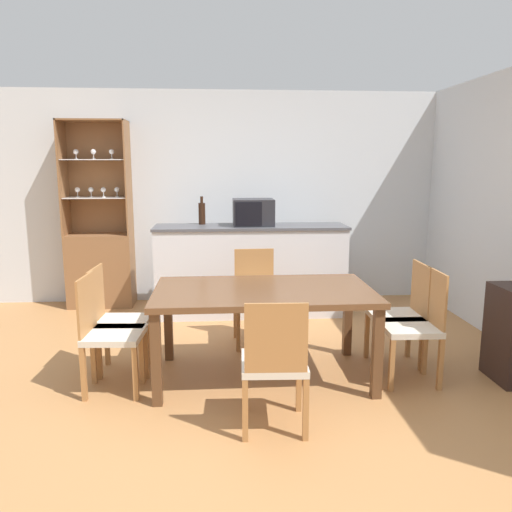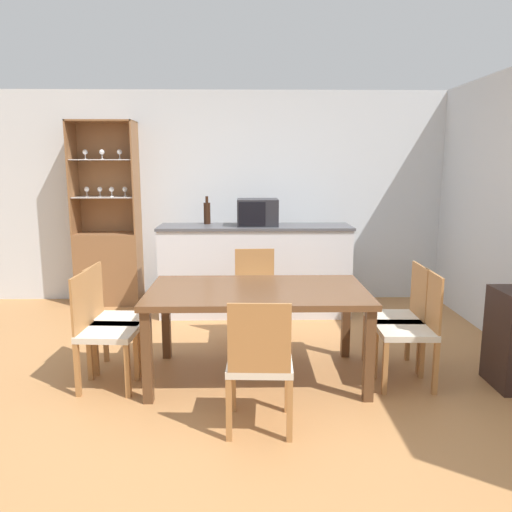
{
  "view_description": "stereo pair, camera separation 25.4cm",
  "coord_description": "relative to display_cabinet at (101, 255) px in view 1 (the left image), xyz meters",
  "views": [
    {
      "loc": [
        -0.1,
        -3.55,
        1.68
      ],
      "look_at": [
        0.23,
        1.07,
        0.83
      ],
      "focal_mm": 35.0,
      "sensor_mm": 36.0,
      "label": 1
    },
    {
      "loc": [
        0.15,
        -3.56,
        1.68
      ],
      "look_at": [
        0.23,
        1.07,
        0.83
      ],
      "focal_mm": 35.0,
      "sensor_mm": 36.0,
      "label": 2
    }
  ],
  "objects": [
    {
      "name": "microwave",
      "position": [
        1.79,
        -0.48,
        0.54
      ],
      "size": [
        0.45,
        0.38,
        0.29
      ],
      "color": "#232328",
      "rests_on": "kitchen_counter"
    },
    {
      "name": "dining_chair_side_right_far",
      "position": [
        2.92,
        -2.08,
        -0.17
      ],
      "size": [
        0.42,
        0.42,
        0.88
      ],
      "rotation": [
        0.0,
        0.0,
        1.55
      ],
      "color": "beige",
      "rests_on": "ground_plane"
    },
    {
      "name": "display_cabinet",
      "position": [
        0.0,
        0.0,
        0.0
      ],
      "size": [
        0.75,
        0.38,
        2.18
      ],
      "color": "brown",
      "rests_on": "ground_plane"
    },
    {
      "name": "dining_chair_side_left_far",
      "position": [
        0.59,
        -2.07,
        -0.17
      ],
      "size": [
        0.43,
        0.43,
        0.88
      ],
      "rotation": [
        0.0,
        0.0,
        -1.63
      ],
      "color": "beige",
      "rests_on": "ground_plane"
    },
    {
      "name": "dining_chair_side_left_near",
      "position": [
        0.59,
        -2.36,
        -0.17
      ],
      "size": [
        0.44,
        0.44,
        0.88
      ],
      "rotation": [
        0.0,
        0.0,
        -1.64
      ],
      "color": "beige",
      "rests_on": "ground_plane"
    },
    {
      "name": "kitchen_counter",
      "position": [
        1.77,
        -0.48,
        -0.11
      ],
      "size": [
        2.13,
        0.56,
        1.01
      ],
      "color": "silver",
      "rests_on": "ground_plane"
    },
    {
      "name": "dining_chair_head_near",
      "position": [
        1.75,
        -3.02,
        -0.17
      ],
      "size": [
        0.43,
        0.43,
        0.88
      ],
      "rotation": [
        0.0,
        0.0,
        -0.04
      ],
      "color": "beige",
      "rests_on": "ground_plane"
    },
    {
      "name": "wine_bottle",
      "position": [
        1.22,
        -0.32,
        0.52
      ],
      "size": [
        0.08,
        0.08,
        0.31
      ],
      "color": "black",
      "rests_on": "kitchen_counter"
    },
    {
      "name": "dining_table",
      "position": [
        1.76,
        -2.22,
        0.03
      ],
      "size": [
        1.69,
        0.97,
        0.73
      ],
      "color": "brown",
      "rests_on": "ground_plane"
    },
    {
      "name": "dining_chair_head_far",
      "position": [
        1.75,
        -1.42,
        -0.17
      ],
      "size": [
        0.43,
        0.43,
        0.88
      ],
      "rotation": [
        0.0,
        0.0,
        3.18
      ],
      "color": "beige",
      "rests_on": "ground_plane"
    },
    {
      "name": "ground_plane",
      "position": [
        1.53,
        -2.42,
        -0.62
      ],
      "size": [
        18.0,
        18.0,
        0.0
      ],
      "primitive_type": "plane",
      "color": "#B27A47"
    },
    {
      "name": "dining_chair_side_right_near",
      "position": [
        2.92,
        -2.36,
        -0.17
      ],
      "size": [
        0.42,
        0.42,
        0.88
      ],
      "rotation": [
        0.0,
        0.0,
        1.55
      ],
      "color": "beige",
      "rests_on": "ground_plane"
    },
    {
      "name": "wall_back",
      "position": [
        1.53,
        0.21,
        0.66
      ],
      "size": [
        6.8,
        0.06,
        2.55
      ],
      "color": "silver",
      "rests_on": "ground_plane"
    }
  ]
}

